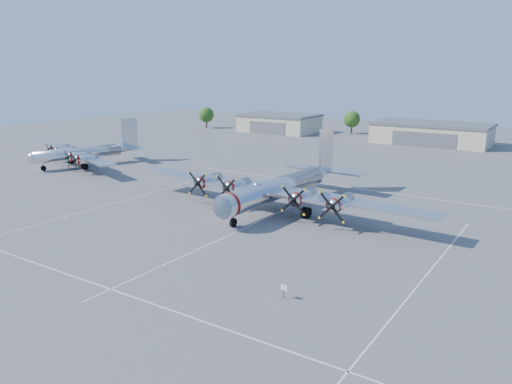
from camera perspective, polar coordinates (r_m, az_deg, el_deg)
The scene contains 9 objects.
ground at distance 61.05m, azimuth -0.45°, elevation -3.78°, with size 260.00×260.00×0.00m, color #58585A.
parking_lines at distance 59.67m, azimuth -1.39°, elevation -4.20°, with size 60.00×50.08×0.01m.
hangar_west at distance 152.37m, azimuth 2.67°, elevation 7.89°, with size 22.60×14.60×5.40m.
hangar_center at distance 135.18m, azimuth 19.40°, elevation 6.37°, with size 28.60×14.60×5.40m.
tree_far_west at distance 163.24m, azimuth -5.70°, elevation 8.77°, with size 4.80×4.80×6.64m.
tree_west at distance 150.44m, azimuth 10.90°, elevation 8.16°, with size 4.80×4.80×6.64m.
main_bomber_b29 at distance 68.42m, azimuth 2.78°, elevation -1.84°, with size 44.20×30.23×9.78m, color silver, non-canonical shape.
bomber_west at distance 103.90m, azimuth -18.97°, elevation 2.84°, with size 33.09×23.43×8.74m, color silver, non-canonical shape.
info_placard at distance 41.98m, azimuth 3.21°, elevation -11.02°, with size 0.63×0.13×1.20m.
Camera 1 is at (32.41, -48.32, 18.49)m, focal length 35.00 mm.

